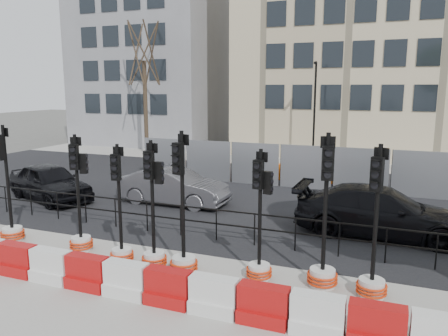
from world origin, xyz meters
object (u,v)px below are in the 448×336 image
at_px(car_c, 381,212).
at_px(traffic_signal_h, 373,267).
at_px(traffic_signal_a, 11,218).
at_px(traffic_signal_d, 154,238).
at_px(car_a, 50,182).

bearing_deg(car_c, traffic_signal_h, -179.22).
xyz_separation_m(traffic_signal_a, traffic_signal_d, (5.02, -0.18, 0.06)).
bearing_deg(traffic_signal_a, car_c, 42.19).
bearing_deg(traffic_signal_a, traffic_signal_d, 16.51).
relative_size(traffic_signal_h, car_c, 0.64).
bearing_deg(car_a, traffic_signal_a, -130.31).
height_order(traffic_signal_a, car_a, traffic_signal_a).
height_order(traffic_signal_a, car_c, traffic_signal_a).
xyz_separation_m(traffic_signal_d, traffic_signal_h, (5.29, 0.33, -0.08)).
bearing_deg(car_c, traffic_signal_d, 132.84).
relative_size(traffic_signal_a, car_c, 0.66).
height_order(traffic_signal_a, traffic_signal_h, traffic_signal_a).
relative_size(traffic_signal_h, car_a, 0.72).
bearing_deg(traffic_signal_h, traffic_signal_d, -158.43).
xyz_separation_m(traffic_signal_h, car_a, (-12.77, 4.14, 0.04)).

